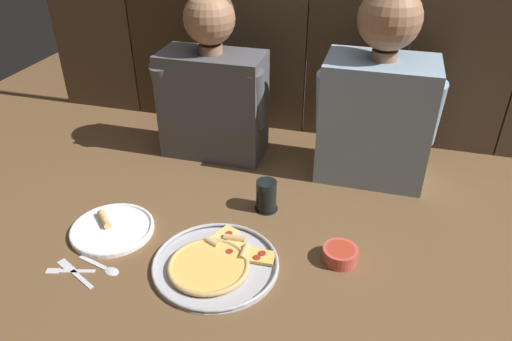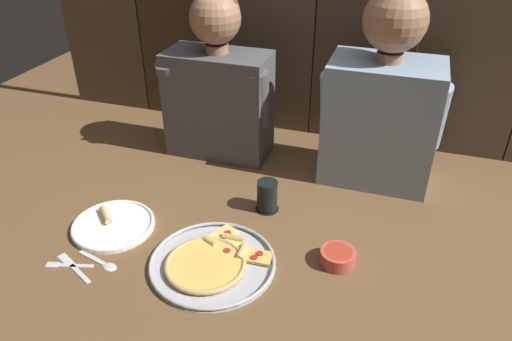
{
  "view_description": "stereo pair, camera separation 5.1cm",
  "coord_description": "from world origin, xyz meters",
  "views": [
    {
      "loc": [
        0.29,
        -1.02,
        0.9
      ],
      "look_at": [
        -0.02,
        0.1,
        0.18
      ],
      "focal_mm": 33.61,
      "sensor_mm": 36.0,
      "label": 1
    },
    {
      "loc": [
        0.34,
        -1.01,
        0.9
      ],
      "look_at": [
        -0.02,
        0.1,
        0.18
      ],
      "focal_mm": 33.61,
      "sensor_mm": 36.0,
      "label": 2
    }
  ],
  "objects": [
    {
      "name": "table_fork",
      "position": [
        -0.45,
        -0.25,
        0.0
      ],
      "size": [
        0.13,
        0.05,
        0.01
      ],
      "color": "silver",
      "rests_on": "ground"
    },
    {
      "name": "table_knife",
      "position": [
        -0.42,
        -0.25,
        0.0
      ],
      "size": [
        0.15,
        0.08,
        0.01
      ],
      "color": "silver",
      "rests_on": "ground"
    },
    {
      "name": "dipping_bowl",
      "position": [
        0.25,
        -0.01,
        0.02
      ],
      "size": [
        0.1,
        0.1,
        0.04
      ],
      "color": "#CC4C42",
      "rests_on": "ground"
    },
    {
      "name": "diner_left",
      "position": [
        -0.29,
        0.47,
        0.27
      ],
      "size": [
        0.4,
        0.2,
        0.59
      ],
      "color": "#4C4C51",
      "rests_on": "ground"
    },
    {
      "name": "ground_plane",
      "position": [
        0.0,
        0.0,
        0.0
      ],
      "size": [
        3.2,
        3.2,
        0.0
      ],
      "primitive_type": "plane",
      "color": "brown"
    },
    {
      "name": "dinner_plate",
      "position": [
        -0.42,
        -0.06,
        0.01
      ],
      "size": [
        0.24,
        0.24,
        0.03
      ],
      "color": "white",
      "rests_on": "ground"
    },
    {
      "name": "diner_right",
      "position": [
        0.29,
        0.47,
        0.3
      ],
      "size": [
        0.39,
        0.23,
        0.64
      ],
      "color": "#849EB7",
      "rests_on": "ground"
    },
    {
      "name": "pizza_tray",
      "position": [
        -0.08,
        -0.12,
        0.01
      ],
      "size": [
        0.34,
        0.34,
        0.03
      ],
      "color": "#B2B2B7",
      "rests_on": "ground"
    },
    {
      "name": "table_spoon",
      "position": [
        -0.36,
        -0.21,
        0.0
      ],
      "size": [
        0.14,
        0.05,
        0.01
      ],
      "color": "silver",
      "rests_on": "ground"
    },
    {
      "name": "drinking_glass",
      "position": [
        -0.01,
        0.17,
        0.05
      ],
      "size": [
        0.07,
        0.07,
        0.1
      ],
      "color": "black",
      "rests_on": "ground"
    }
  ]
}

